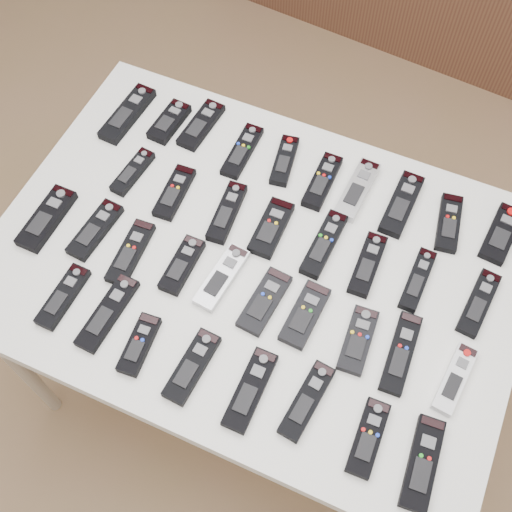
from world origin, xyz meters
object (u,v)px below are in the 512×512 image
at_px(remote_34, 368,438).
at_px(remote_23, 264,301).
at_px(table, 256,272).
at_px(remote_5, 322,181).
at_px(remote_17, 479,303).
at_px(remote_9, 501,234).
at_px(remote_20, 131,252).
at_px(remote_24, 305,315).
at_px(remote_30, 139,344).
at_px(remote_32, 250,390).
at_px(remote_11, 174,192).
at_px(remote_6, 357,190).
at_px(remote_29, 108,313).
at_px(remote_33, 307,401).
at_px(remote_21, 182,265).
at_px(remote_16, 417,280).
at_px(remote_2, 201,125).
at_px(remote_1, 169,122).
at_px(remote_15, 368,265).
at_px(remote_31, 192,366).
at_px(remote_28, 63,297).
at_px(remote_27, 455,379).
at_px(remote_26, 401,353).
at_px(remote_25, 358,340).
at_px(remote_0, 128,114).
at_px(remote_4, 284,161).
at_px(remote_22, 222,277).
at_px(remote_19, 95,230).
at_px(remote_12, 227,212).
at_px(remote_35, 422,463).
at_px(remote_8, 449,223).
at_px(remote_18, 47,218).
at_px(remote_10, 133,172).
at_px(remote_13, 271,228).
at_px(remote_3, 242,151).
at_px(remote_7, 401,204).

bearing_deg(remote_34, remote_23, 146.30).
xyz_separation_m(table, remote_5, (0.06, 0.27, 0.07)).
bearing_deg(remote_17, remote_9, 94.78).
xyz_separation_m(remote_5, remote_20, (-0.34, -0.38, -0.00)).
height_order(remote_24, remote_30, remote_30).
bearing_deg(remote_32, remote_11, 134.68).
relative_size(remote_6, remote_29, 0.95).
xyz_separation_m(remote_29, remote_33, (0.48, -0.01, 0.00)).
xyz_separation_m(remote_20, remote_21, (0.13, 0.02, 0.00)).
height_order(remote_16, remote_30, remote_30).
bearing_deg(remote_2, remote_24, -36.99).
relative_size(table, remote_17, 7.26).
bearing_deg(remote_24, remote_11, 160.26).
bearing_deg(remote_1, remote_15, -13.26).
bearing_deg(remote_32, remote_24, 78.83).
xyz_separation_m(remote_2, remote_16, (0.67, -0.22, 0.00)).
relative_size(remote_16, remote_31, 0.97).
bearing_deg(remote_28, remote_27, 12.35).
distance_m(remote_17, remote_26, 0.23).
distance_m(remote_25, remote_30, 0.48).
distance_m(remote_0, remote_4, 0.45).
relative_size(remote_16, remote_22, 0.94).
height_order(remote_19, remote_27, same).
xyz_separation_m(remote_12, remote_25, (0.41, -0.19, -0.00)).
bearing_deg(remote_35, remote_8, 96.41).
distance_m(remote_1, remote_27, 0.97).
bearing_deg(remote_31, remote_33, 10.34).
distance_m(table, remote_16, 0.38).
bearing_deg(table, remote_18, -168.22).
bearing_deg(remote_11, remote_10, 170.58).
height_order(remote_22, remote_33, remote_33).
bearing_deg(remote_22, remote_30, -106.78).
relative_size(remote_5, remote_26, 0.89).
distance_m(remote_13, remote_22, 0.18).
relative_size(remote_23, remote_29, 0.85).
bearing_deg(remote_5, remote_1, 177.78).
distance_m(remote_27, remote_33, 0.32).
xyz_separation_m(remote_16, remote_30, (-0.51, -0.40, 0.00)).
bearing_deg(remote_19, remote_27, 3.73).
distance_m(remote_2, remote_23, 0.55).
distance_m(table, remote_4, 0.31).
distance_m(remote_17, remote_20, 0.81).
bearing_deg(remote_2, remote_28, -91.71).
height_order(remote_3, remote_13, remote_13).
distance_m(remote_4, remote_30, 0.60).
relative_size(remote_11, remote_33, 0.90).
xyz_separation_m(remote_7, remote_13, (-0.27, -0.19, -0.00)).
bearing_deg(remote_27, remote_4, 150.98).
bearing_deg(remote_30, remote_6, 58.13).
height_order(remote_9, remote_18, remote_18).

